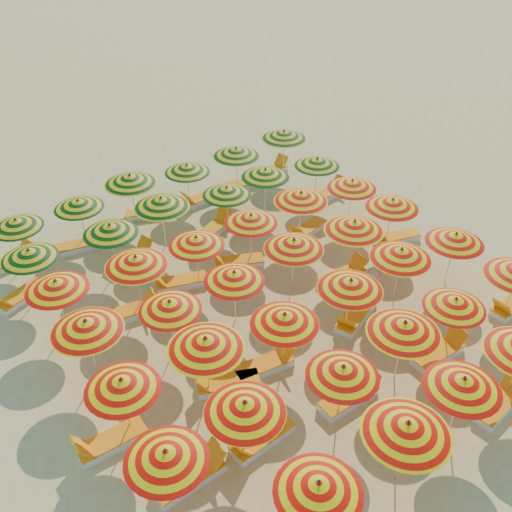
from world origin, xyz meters
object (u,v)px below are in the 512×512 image
Objects in this scene: umbrella_23 at (392,203)px; umbrella_35 at (317,162)px; umbrella_19 at (170,305)px; lounger_26 at (247,183)px; umbrella_20 at (234,276)px; lounger_16 at (238,262)px; lounger_23 at (75,246)px; lounger_2 at (499,404)px; lounger_14 at (130,312)px; lounger_7 at (512,306)px; umbrella_36 at (16,223)px; lounger_11 at (354,318)px; lounger_9 at (226,383)px; umbrella_32 at (161,202)px; umbrella_22 at (354,226)px; lounger_24 at (148,213)px; umbrella_21 at (294,244)px; lounger_13 at (396,237)px; lounger_21 at (329,193)px; umbrella_13 at (206,343)px; lounger_18 at (21,296)px; lounger_5 at (350,397)px; umbrella_3 at (463,383)px; umbrella_2 at (407,428)px; umbrella_16 at (401,254)px; umbrella_17 at (455,238)px; umbrella_14 at (285,319)px; lounger_17 at (307,230)px; lounger_10 at (265,365)px; lounger_20 at (214,228)px; umbrella_6 at (166,456)px; lounger_12 at (343,276)px; umbrella_7 at (245,407)px; umbrella_27 at (251,219)px; umbrella_8 at (343,371)px; umbrella_29 at (352,184)px; umbrella_38 at (130,179)px; umbrella_31 at (110,229)px; umbrella_18 at (86,326)px; umbrella_9 at (404,327)px; umbrella_24 at (56,285)px; umbrella_28 at (301,197)px; umbrella_10 at (455,303)px; lounger_4 at (261,439)px; lounger_3 at (191,477)px; umbrella_37 at (78,204)px; umbrella_33 at (227,191)px; umbrella_34 at (265,173)px; umbrella_39 at (187,168)px.

umbrella_35 is (-0.02, 4.13, -0.09)m from umbrella_23.
umbrella_19 is 10.11m from lounger_26.
lounger_16 is at bearing 55.93° from umbrella_20.
lounger_16 and lounger_23 have the same top height.
lounger_14 is at bearing 118.67° from lounger_2.
umbrella_20 is 8.88m from lounger_7.
umbrella_36 is 11.62m from lounger_11.
umbrella_32 is at bearing -82.33° from lounger_9.
umbrella_22 is 1.34× the size of lounger_24.
umbrella_21 reaches higher than lounger_11.
lounger_13 is 1.01× the size of lounger_21.
umbrella_13 reaches higher than lounger_18.
lounger_16 is (0.81, 6.72, 0.00)m from lounger_5.
umbrella_2 is at bearing -174.22° from umbrella_3.
umbrella_20 reaches higher than umbrella_35.
umbrella_16 is 5.09m from lounger_2.
umbrella_17 reaches higher than lounger_5.
umbrella_35 is at bearing 45.60° from umbrella_14.
umbrella_22 is 3.20m from lounger_17.
lounger_20 is (2.43, 6.84, 0.00)m from lounger_10.
umbrella_6 is 1.27× the size of lounger_17.
lounger_12 is at bearing 73.18° from umbrella_3.
umbrella_20 is 7.45m from lounger_13.
umbrella_27 is at bearing 55.24° from umbrella_7.
umbrella_8 is at bearing -124.80° from lounger_20.
lounger_12 is at bearing 58.08° from umbrella_2.
umbrella_32 reaches higher than umbrella_29.
umbrella_2 is 13.25m from lounger_21.
umbrella_38 is at bearing 91.67° from umbrella_8.
umbrella_23 is 9.72m from umbrella_31.
lounger_18 is 7.24m from lounger_20.
umbrella_9 is at bearing -34.86° from umbrella_18.
umbrella_28 reaches higher than umbrella_24.
umbrella_29 is 0.97× the size of umbrella_32.
umbrella_10 is 0.95× the size of umbrella_29.
umbrella_8 reaches higher than lounger_18.
lounger_4 is 1.02× the size of lounger_5.
umbrella_17 is at bearing -76.82° from lounger_7.
lounger_2 is 0.99× the size of lounger_23.
umbrella_35 is at bearing 43.86° from umbrella_21.
lounger_14 is (-7.40, 4.03, -1.65)m from umbrella_16.
umbrella_20 is 5.82m from lounger_3.
umbrella_37 is 2.16m from umbrella_38.
umbrella_13 reaches higher than umbrella_33.
umbrella_34 is (8.83, 4.48, -0.07)m from umbrella_18.
lounger_7 is (7.31, 0.08, -1.54)m from umbrella_8.
umbrella_24 is at bearing -117.25° from lounger_24.
umbrella_39 is at bearing 2.29° from umbrella_36.
lounger_13 and lounger_23 have the same top height.
lounger_7 is at bearing -56.37° from umbrella_38.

